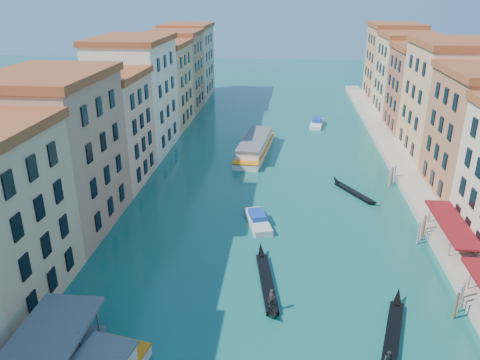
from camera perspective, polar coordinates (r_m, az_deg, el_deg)
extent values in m
cube|color=#AB7C5F|center=(62.31, -21.33, 2.64)|extent=(12.00, 17.00, 19.00)
cube|color=#9A4121|center=(59.97, -22.67, 11.67)|extent=(12.80, 17.40, 1.00)
cube|color=#DAAA85|center=(76.10, -16.16, 5.71)|extent=(12.00, 14.00, 16.50)
cube|color=#9A4121|center=(74.21, -16.89, 12.18)|extent=(12.80, 14.40, 1.00)
cube|color=beige|center=(90.24, -12.64, 9.71)|extent=(12.00, 18.00, 20.00)
cube|color=#9A4121|center=(88.65, -13.23, 16.34)|extent=(12.80, 18.40, 1.00)
cube|color=tan|center=(106.43, -9.79, 11.09)|extent=(12.00, 16.00, 17.50)
cube|color=#9A4121|center=(105.08, -10.13, 16.04)|extent=(12.80, 16.40, 1.00)
cube|color=#9F7858|center=(121.11, -7.88, 12.78)|extent=(12.00, 15.00, 18.50)
cube|color=#9A4121|center=(119.92, -8.14, 17.38)|extent=(12.80, 15.40, 1.00)
cube|color=tan|center=(136.50, -6.33, 14.02)|extent=(12.00, 17.00, 19.00)
cube|color=#9A4121|center=(135.45, -6.51, 18.20)|extent=(12.80, 17.40, 1.00)
cube|color=tan|center=(90.23, 23.96, 8.34)|extent=(12.00, 18.00, 20.00)
cube|color=#9A4121|center=(88.63, 25.04, 14.91)|extent=(12.80, 18.40, 1.00)
cube|color=#9A553E|center=(105.94, 21.30, 9.87)|extent=(12.00, 15.00, 17.50)
cube|color=#9A4121|center=(104.58, 22.02, 14.80)|extent=(12.80, 15.40, 1.00)
cube|color=tan|center=(120.62, 19.52, 11.70)|extent=(12.00, 16.00, 18.50)
cube|color=#9A4121|center=(119.43, 20.14, 16.28)|extent=(12.80, 16.40, 1.00)
cube|color=tan|center=(136.46, 18.03, 13.20)|extent=(12.00, 17.00, 19.50)
cube|color=#9A4121|center=(135.40, 18.57, 17.47)|extent=(12.80, 17.40, 1.00)
cube|color=#ADA28B|center=(85.07, 19.00, 1.57)|extent=(4.00, 140.00, 1.00)
cylinder|color=#5B5B5E|center=(52.95, 26.09, -11.36)|extent=(0.12, 0.12, 3.00)
cube|color=maroon|center=(61.20, 24.48, -4.84)|extent=(3.20, 12.60, 0.25)
cylinder|color=#5B5B5E|center=(57.92, 24.14, -8.03)|extent=(0.12, 0.12, 3.00)
cylinder|color=#5B5B5E|center=(64.98, 22.02, -4.34)|extent=(0.12, 0.12, 3.00)
cylinder|color=brown|center=(49.50, 24.84, -13.89)|extent=(0.24, 0.24, 3.20)
cylinder|color=brown|center=(50.46, 25.15, -13.21)|extent=(0.24, 0.24, 3.20)
cylinder|color=brown|center=(51.43, 25.45, -12.55)|extent=(0.24, 0.24, 3.20)
cylinder|color=brown|center=(60.84, 20.91, -6.23)|extent=(0.24, 0.24, 3.20)
cylinder|color=brown|center=(61.85, 21.23, -5.79)|extent=(0.24, 0.24, 3.20)
cylinder|color=brown|center=(62.87, 21.54, -5.38)|extent=(0.24, 0.24, 3.20)
cylinder|color=brown|center=(76.72, 17.76, 0.14)|extent=(0.24, 0.24, 3.20)
cylinder|color=brown|center=(77.76, 18.05, 0.40)|extent=(0.24, 0.24, 3.20)
cylinder|color=brown|center=(78.80, 18.34, 0.66)|extent=(0.24, 0.24, 3.20)
cylinder|color=brown|center=(44.75, -24.34, -18.05)|extent=(0.24, 0.24, 3.20)
cube|color=silver|center=(88.64, 1.84, 3.70)|extent=(6.57, 20.41, 1.20)
cube|color=silver|center=(88.23, 1.85, 4.51)|extent=(5.65, 16.37, 1.60)
cube|color=#5B5B5E|center=(87.95, 1.86, 5.10)|extent=(6.01, 16.90, 0.25)
cube|color=orange|center=(88.46, 1.85, 4.04)|extent=(6.62, 20.42, 0.25)
cube|color=black|center=(50.33, 3.26, -12.36)|extent=(2.91, 10.38, 0.52)
cone|color=black|center=(54.88, 2.58, -8.59)|extent=(1.39, 2.44, 1.92)
cone|color=black|center=(45.57, 4.12, -16.11)|extent=(1.33, 2.05, 1.69)
imported|color=#2D2422|center=(46.12, 3.92, -14.20)|extent=(0.79, 0.58, 1.98)
cube|color=black|center=(45.59, 18.05, -17.85)|extent=(4.00, 10.19, 0.51)
cone|color=black|center=(49.90, 18.68, -13.41)|extent=(1.61, 2.48, 1.91)
cube|color=black|center=(72.93, 13.71, -1.50)|extent=(5.18, 7.68, 0.42)
cone|color=black|center=(76.13, 11.59, 0.01)|extent=(1.68, 2.03, 1.56)
cone|color=black|center=(69.65, 16.07, -2.68)|extent=(1.51, 1.75, 1.37)
cube|color=beige|center=(61.83, 2.20, -5.09)|extent=(4.25, 7.63, 0.83)
cube|color=#133FA0|center=(61.95, 2.11, -4.28)|extent=(2.68, 3.52, 0.73)
cube|color=silver|center=(108.02, 9.30, 6.76)|extent=(3.51, 8.20, 0.91)
cube|color=#133FA0|center=(108.36, 9.35, 7.24)|extent=(2.47, 3.64, 0.79)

